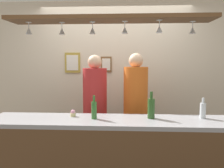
% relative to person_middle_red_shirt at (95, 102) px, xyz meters
% --- Properties ---
extents(back_wall, '(4.40, 0.06, 2.60)m').
position_rel_person_middle_red_shirt_xyz_m(back_wall, '(0.26, 0.70, 0.29)').
color(back_wall, beige).
rests_on(back_wall, ground_plane).
extents(bar_counter, '(2.70, 0.55, 0.96)m').
position_rel_person_middle_red_shirt_xyz_m(bar_counter, '(0.26, -0.91, -0.36)').
color(bar_counter, '#99999E').
rests_on(bar_counter, ground_plane).
extents(overhead_glass_rack, '(2.20, 0.36, 0.04)m').
position_rel_person_middle_red_shirt_xyz_m(overhead_glass_rack, '(0.26, -0.70, 1.03)').
color(overhead_glass_rack, brown).
extents(hanging_wineglass_far_left, '(0.07, 0.07, 0.13)m').
position_rel_person_middle_red_shirt_xyz_m(hanging_wineglass_far_left, '(-0.64, -0.70, 0.91)').
color(hanging_wineglass_far_left, silver).
rests_on(hanging_wineglass_far_left, overhead_glass_rack).
extents(hanging_wineglass_left, '(0.07, 0.07, 0.13)m').
position_rel_person_middle_red_shirt_xyz_m(hanging_wineglass_left, '(-0.27, -0.66, 0.91)').
color(hanging_wineglass_left, silver).
rests_on(hanging_wineglass_left, overhead_glass_rack).
extents(hanging_wineglass_center_left, '(0.07, 0.07, 0.13)m').
position_rel_person_middle_red_shirt_xyz_m(hanging_wineglass_center_left, '(0.07, -0.68, 0.91)').
color(hanging_wineglass_center_left, silver).
rests_on(hanging_wineglass_center_left, overhead_glass_rack).
extents(hanging_wineglass_center, '(0.07, 0.07, 0.13)m').
position_rel_person_middle_red_shirt_xyz_m(hanging_wineglass_center, '(0.42, -0.69, 0.91)').
color(hanging_wineglass_center, silver).
rests_on(hanging_wineglass_center, overhead_glass_rack).
extents(hanging_wineglass_center_right, '(0.07, 0.07, 0.13)m').
position_rel_person_middle_red_shirt_xyz_m(hanging_wineglass_center_right, '(0.78, -0.75, 0.91)').
color(hanging_wineglass_center_right, silver).
rests_on(hanging_wineglass_center_right, overhead_glass_rack).
extents(hanging_wineglass_right, '(0.07, 0.07, 0.13)m').
position_rel_person_middle_red_shirt_xyz_m(hanging_wineglass_right, '(1.15, -0.65, 0.91)').
color(hanging_wineglass_right, silver).
rests_on(hanging_wineglass_right, overhead_glass_rack).
extents(person_middle_red_shirt, '(0.34, 0.34, 1.68)m').
position_rel_person_middle_red_shirt_xyz_m(person_middle_red_shirt, '(0.00, 0.00, 0.00)').
color(person_middle_red_shirt, '#2D334C').
rests_on(person_middle_red_shirt, ground_plane).
extents(person_right_orange_shirt, '(0.34, 0.34, 1.70)m').
position_rel_person_middle_red_shirt_xyz_m(person_right_orange_shirt, '(0.58, -0.00, 0.01)').
color(person_right_orange_shirt, '#2D334C').
rests_on(person_right_orange_shirt, ground_plane).
extents(bottle_beer_green_import, '(0.06, 0.06, 0.26)m').
position_rel_person_middle_red_shirt_xyz_m(bottle_beer_green_import, '(0.09, -0.74, 0.05)').
color(bottle_beer_green_import, '#336B2D').
rests_on(bottle_beer_green_import, bar_counter).
extents(bottle_champagne_green, '(0.08, 0.08, 0.30)m').
position_rel_person_middle_red_shirt_xyz_m(bottle_champagne_green, '(0.72, -0.69, 0.06)').
color(bottle_champagne_green, '#2D5623').
rests_on(bottle_champagne_green, bar_counter).
extents(bottle_soda_clear, '(0.06, 0.06, 0.23)m').
position_rel_person_middle_red_shirt_xyz_m(bottle_soda_clear, '(1.29, -0.65, 0.03)').
color(bottle_soda_clear, silver).
rests_on(bottle_soda_clear, bar_counter).
extents(cupcake, '(0.06, 0.06, 0.08)m').
position_rel_person_middle_red_shirt_xyz_m(cupcake, '(-0.17, -0.65, -0.02)').
color(cupcake, beige).
rests_on(cupcake, bar_counter).
extents(picture_frame_crest, '(0.18, 0.02, 0.26)m').
position_rel_person_middle_red_shirt_xyz_m(picture_frame_crest, '(0.11, 0.65, 0.53)').
color(picture_frame_crest, brown).
rests_on(picture_frame_crest, back_wall).
extents(picture_frame_caricature, '(0.26, 0.02, 0.34)m').
position_rel_person_middle_red_shirt_xyz_m(picture_frame_caricature, '(-0.47, 0.65, 0.56)').
color(picture_frame_caricature, '#B29338').
rests_on(picture_frame_caricature, back_wall).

